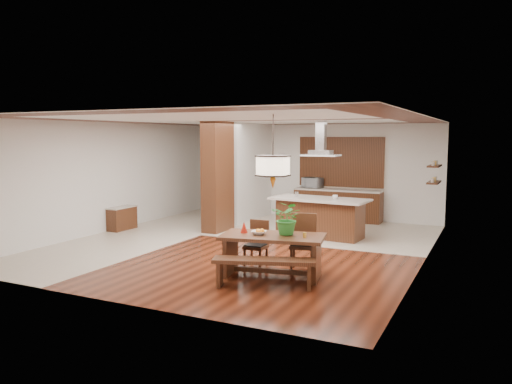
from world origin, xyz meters
The scene contains 25 objects.
room_shell centered at (0.00, 0.00, 2.06)m, with size 9.00×9.04×2.92m.
tile_hallway centered at (-2.75, 0.00, 0.01)m, with size 2.50×9.00×0.01m, color beige.
tile_kitchen centered at (1.25, 2.50, 0.01)m, with size 5.50×4.00×0.01m, color beige.
soffit_band centered at (0.00, 0.00, 2.88)m, with size 8.00×9.00×0.02m, color #36160D.
partition_pier centered at (-1.40, 1.20, 1.45)m, with size 0.45×1.00×2.90m, color #321A0E.
partition_stub centered at (-1.40, 3.30, 1.45)m, with size 0.18×2.40×2.90m, color silver.
hallway_console centered at (-3.81, 0.20, 0.32)m, with size 0.37×0.88×0.63m, color #321A0E.
hallway_doorway centered at (-2.70, 4.40, 1.05)m, with size 1.10×0.20×2.10m, color #321A0E.
rear_counter centered at (1.00, 4.20, 0.48)m, with size 2.60×0.62×0.95m.
kitchen_window centered at (1.00, 4.46, 1.75)m, with size 2.60×0.08×1.50m, color brown.
shelf_lower centered at (3.87, 2.60, 1.40)m, with size 0.26×0.90×0.04m, color #321A0E.
shelf_upper centered at (3.87, 2.60, 1.80)m, with size 0.26×0.90×0.04m, color #321A0E.
dining_table centered at (1.67, -2.17, 0.56)m, with size 1.97×1.25×0.76m.
dining_bench centered at (1.80, -2.81, 0.24)m, with size 1.72×0.38×0.48m, color #321A0E, non-canonical shape.
dining_chair_left centered at (1.12, -1.71, 0.45)m, with size 0.40×0.40×0.90m, color #321A0E, non-canonical shape.
dining_chair_right centered at (2.01, -1.53, 0.53)m, with size 0.47×0.47×1.06m, color #321A0E, non-canonical shape.
pendant_lantern centered at (1.67, -2.17, 2.25)m, with size 0.64×0.64×1.31m, color #F6DEBC, non-canonical shape.
foliage_plant centered at (1.91, -2.04, 1.06)m, with size 0.54×0.47×0.60m, color #287829.
fruit_bowl centered at (1.43, -2.23, 0.79)m, with size 0.27×0.27×0.07m, color #C0B3A8.
napkin_cone centered at (1.12, -2.21, 0.86)m, with size 0.13×0.13×0.21m, color #A0180B.
gold_ornament centered at (2.27, -2.13, 0.81)m, with size 0.06×0.06×0.09m, color gold.
kitchen_island centered at (1.31, 1.58, 0.51)m, with size 2.48×1.25×0.99m.
range_hood centered at (1.31, 1.58, 2.46)m, with size 0.90×0.55×0.87m, color silver, non-canonical shape.
island_cup centered at (1.72, 1.51, 1.04)m, with size 0.13×0.13×0.10m, color white.
microwave centered at (0.19, 4.19, 1.11)m, with size 0.57×0.39×0.32m, color silver.
Camera 1 is at (5.21, -10.19, 2.51)m, focal length 35.00 mm.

